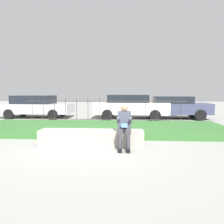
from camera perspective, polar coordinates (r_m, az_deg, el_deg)
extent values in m
plane|color=gray|center=(6.76, -5.06, -8.63)|extent=(60.00, 60.00, 0.00)
cube|color=gray|center=(6.72, -5.40, -6.68)|extent=(3.15, 0.60, 0.47)
cube|color=slate|center=(6.76, -5.38, -8.29)|extent=(3.02, 0.55, 0.08)
cube|color=black|center=(6.01, 2.13, -9.97)|extent=(0.11, 0.26, 0.09)
cylinder|color=#38383D|center=(6.01, 2.15, -7.66)|extent=(0.11, 0.11, 0.38)
cube|color=#38383D|center=(6.16, 2.20, -4.97)|extent=(0.15, 0.42, 0.13)
cube|color=black|center=(6.01, 4.26, -9.98)|extent=(0.11, 0.26, 0.09)
cylinder|color=#38383D|center=(6.01, 4.26, -7.67)|extent=(0.11, 0.11, 0.38)
cube|color=#38383D|center=(6.16, 4.25, -4.98)|extent=(0.15, 0.42, 0.13)
cube|color=#424756|center=(6.33, 3.24, -2.23)|extent=(0.38, 0.24, 0.54)
sphere|color=tan|center=(6.27, 3.26, 1.05)|extent=(0.21, 0.21, 0.21)
cylinder|color=#424756|center=(6.17, 1.65, -2.23)|extent=(0.08, 0.29, 0.24)
cylinder|color=#424756|center=(6.17, 4.83, -2.24)|extent=(0.08, 0.29, 0.24)
cube|color=#335689|center=(6.08, 3.23, -3.57)|extent=(0.18, 0.09, 0.13)
cube|color=#33662D|center=(8.91, -2.96, -4.32)|extent=(9.91, 3.07, 0.27)
cylinder|color=#332D28|center=(10.81, -1.83, -1.93)|extent=(7.91, 0.03, 0.03)
cylinder|color=#332D28|center=(10.73, -1.84, 2.81)|extent=(7.91, 0.03, 0.03)
cylinder|color=#332D28|center=(11.68, -20.08, 0.24)|extent=(0.02, 0.02, 1.31)
cylinder|color=#332D28|center=(11.47, -17.49, 0.23)|extent=(0.02, 0.02, 1.31)
cylinder|color=#332D28|center=(11.28, -14.81, 0.22)|extent=(0.02, 0.02, 1.31)
cylinder|color=#332D28|center=(11.12, -12.04, 0.21)|extent=(0.02, 0.02, 1.31)
cylinder|color=#332D28|center=(10.98, -9.20, 0.19)|extent=(0.02, 0.02, 1.31)
cylinder|color=#332D28|center=(10.87, -6.29, 0.18)|extent=(0.02, 0.02, 1.31)
cylinder|color=#332D28|center=(10.79, -3.33, 0.16)|extent=(0.02, 0.02, 1.31)
cylinder|color=#332D28|center=(10.74, -0.33, 0.15)|extent=(0.02, 0.02, 1.31)
cylinder|color=#332D28|center=(10.72, 2.68, 0.13)|extent=(0.02, 0.02, 1.31)
cylinder|color=#332D28|center=(10.73, 5.70, 0.11)|extent=(0.02, 0.02, 1.31)
cylinder|color=#332D28|center=(10.77, 8.71, 0.10)|extent=(0.02, 0.02, 1.31)
cylinder|color=#332D28|center=(10.83, 11.69, 0.08)|extent=(0.02, 0.02, 1.31)
cylinder|color=#332D28|center=(10.93, 14.62, 0.06)|extent=(0.02, 0.02, 1.31)
cylinder|color=#332D28|center=(11.05, 17.50, 0.05)|extent=(0.02, 0.02, 1.31)
cube|color=#B7B7BC|center=(14.43, -19.03, 0.92)|extent=(4.42, 1.92, 0.59)
cube|color=black|center=(14.47, -19.72, 3.08)|extent=(2.45, 1.64, 0.51)
cylinder|color=black|center=(13.14, -15.17, -0.66)|extent=(0.60, 0.22, 0.59)
cylinder|color=black|center=(14.77, -12.82, 0.03)|extent=(0.60, 0.22, 0.59)
cylinder|color=black|center=(14.31, -25.36, -0.52)|extent=(0.60, 0.22, 0.59)
cylinder|color=black|center=(15.82, -22.17, 0.12)|extent=(0.60, 0.22, 0.59)
cube|color=#383D56|center=(13.71, 16.16, 0.92)|extent=(4.05, 1.81, 0.63)
cube|color=black|center=(13.65, 15.55, 3.11)|extent=(2.24, 1.56, 0.41)
cylinder|color=black|center=(13.23, 22.11, -0.77)|extent=(0.63, 0.22, 0.62)
cylinder|color=black|center=(14.83, 20.21, -0.09)|extent=(0.63, 0.22, 0.62)
cylinder|color=black|center=(12.72, 11.36, -0.72)|extent=(0.63, 0.22, 0.62)
cylinder|color=black|center=(14.38, 10.61, -0.01)|extent=(0.63, 0.22, 0.62)
cube|color=silver|center=(13.20, 5.07, 1.06)|extent=(4.44, 2.05, 0.68)
cube|color=black|center=(13.18, 4.33, 3.53)|extent=(2.48, 1.73, 0.46)
cylinder|color=black|center=(12.39, 11.21, -0.88)|extent=(0.63, 0.23, 0.62)
cylinder|color=black|center=(14.16, 10.61, -0.10)|extent=(0.63, 0.23, 0.62)
cylinder|color=black|center=(12.45, -1.26, -0.75)|extent=(0.63, 0.23, 0.62)
cylinder|color=black|center=(14.22, -0.30, 0.01)|extent=(0.63, 0.23, 0.62)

